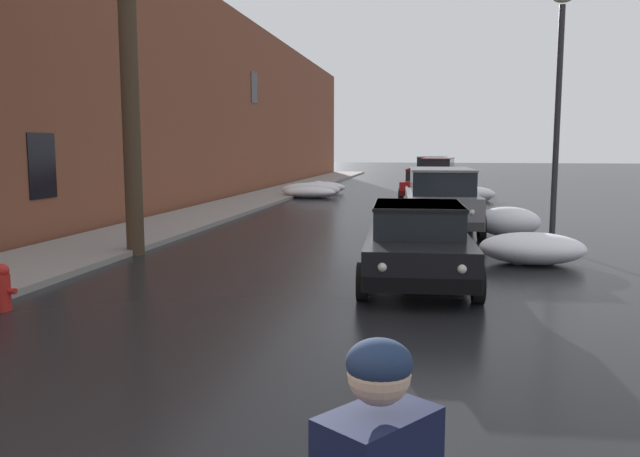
{
  "coord_description": "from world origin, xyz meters",
  "views": [
    {
      "loc": [
        2.25,
        -1.9,
        2.41
      ],
      "look_at": [
        0.13,
        9.8,
        0.89
      ],
      "focal_mm": 35.92,
      "sensor_mm": 36.0,
      "label": 1
    }
  ],
  "objects_px": {
    "sedan_darkblue_parked_kerbside_mid": "(435,192)",
    "sedan_red_parked_far_down_block": "(424,183)",
    "fire_hydrant": "(3,287)",
    "sedan_black_approaching_near_lane": "(418,242)",
    "suv_silver_at_far_intersection": "(432,169)",
    "suv_grey_parked_kerbside_close": "(441,198)",
    "suv_maroon_queued_behind_truck": "(438,173)",
    "bare_tree_second_along_sidewalk": "(129,80)",
    "street_lamp_post": "(558,108)"
  },
  "relations": [
    {
      "from": "fire_hydrant",
      "to": "sedan_red_parked_far_down_block",
      "type": "bearing_deg",
      "value": 75.11
    },
    {
      "from": "fire_hydrant",
      "to": "suv_grey_parked_kerbside_close",
      "type": "bearing_deg",
      "value": 57.28
    },
    {
      "from": "bare_tree_second_along_sidewalk",
      "to": "fire_hydrant",
      "type": "relative_size",
      "value": 10.44
    },
    {
      "from": "sedan_red_parked_far_down_block",
      "to": "fire_hydrant",
      "type": "height_order",
      "value": "sedan_red_parked_far_down_block"
    },
    {
      "from": "fire_hydrant",
      "to": "street_lamp_post",
      "type": "height_order",
      "value": "street_lamp_post"
    },
    {
      "from": "bare_tree_second_along_sidewalk",
      "to": "sedan_darkblue_parked_kerbside_mid",
      "type": "distance_m",
      "value": 13.28
    },
    {
      "from": "sedan_black_approaching_near_lane",
      "to": "sedan_red_parked_far_down_block",
      "type": "bearing_deg",
      "value": 90.69
    },
    {
      "from": "sedan_black_approaching_near_lane",
      "to": "street_lamp_post",
      "type": "distance_m",
      "value": 6.28
    },
    {
      "from": "sedan_black_approaching_near_lane",
      "to": "suv_maroon_queued_behind_truck",
      "type": "xyz_separation_m",
      "value": [
        0.39,
        24.72,
        0.24
      ]
    },
    {
      "from": "sedan_darkblue_parked_kerbside_mid",
      "to": "suv_maroon_queued_behind_truck",
      "type": "bearing_deg",
      "value": 89.35
    },
    {
      "from": "bare_tree_second_along_sidewalk",
      "to": "suv_grey_parked_kerbside_close",
      "type": "distance_m",
      "value": 8.88
    },
    {
      "from": "bare_tree_second_along_sidewalk",
      "to": "sedan_red_parked_far_down_block",
      "type": "relative_size",
      "value": 1.76
    },
    {
      "from": "suv_grey_parked_kerbside_close",
      "to": "sedan_red_parked_far_down_block",
      "type": "xyz_separation_m",
      "value": [
        -0.66,
        11.65,
        -0.24
      ]
    },
    {
      "from": "suv_grey_parked_kerbside_close",
      "to": "fire_hydrant",
      "type": "xyz_separation_m",
      "value": [
        -6.4,
        -9.96,
        -0.63
      ]
    },
    {
      "from": "suv_maroon_queued_behind_truck",
      "to": "street_lamp_post",
      "type": "distance_m",
      "value": 20.21
    },
    {
      "from": "sedan_darkblue_parked_kerbside_mid",
      "to": "bare_tree_second_along_sidewalk",
      "type": "bearing_deg",
      "value": -120.82
    },
    {
      "from": "fire_hydrant",
      "to": "street_lamp_post",
      "type": "bearing_deg",
      "value": 40.86
    },
    {
      "from": "sedan_black_approaching_near_lane",
      "to": "street_lamp_post",
      "type": "relative_size",
      "value": 0.72
    },
    {
      "from": "bare_tree_second_along_sidewalk",
      "to": "sedan_black_approaching_near_lane",
      "type": "relative_size",
      "value": 1.74
    },
    {
      "from": "sedan_red_parked_far_down_block",
      "to": "fire_hydrant",
      "type": "distance_m",
      "value": 22.36
    },
    {
      "from": "suv_grey_parked_kerbside_close",
      "to": "suv_maroon_queued_behind_truck",
      "type": "distance_m",
      "value": 17.76
    },
    {
      "from": "sedan_darkblue_parked_kerbside_mid",
      "to": "sedan_red_parked_far_down_block",
      "type": "relative_size",
      "value": 1.02
    },
    {
      "from": "street_lamp_post",
      "to": "suv_maroon_queued_behind_truck",
      "type": "bearing_deg",
      "value": 97.75
    },
    {
      "from": "sedan_red_parked_far_down_block",
      "to": "suv_silver_at_far_intersection",
      "type": "bearing_deg",
      "value": 88.77
    },
    {
      "from": "sedan_red_parked_far_down_block",
      "to": "suv_maroon_queued_behind_truck",
      "type": "bearing_deg",
      "value": 84.31
    },
    {
      "from": "bare_tree_second_along_sidewalk",
      "to": "suv_grey_parked_kerbside_close",
      "type": "xyz_separation_m",
      "value": [
        6.79,
        4.94,
        -2.88
      ]
    },
    {
      "from": "sedan_darkblue_parked_kerbside_mid",
      "to": "suv_silver_at_far_intersection",
      "type": "height_order",
      "value": "suv_silver_at_far_intersection"
    },
    {
      "from": "sedan_black_approaching_near_lane",
      "to": "sedan_darkblue_parked_kerbside_mid",
      "type": "xyz_separation_m",
      "value": [
        0.25,
        13.11,
        -0.0
      ]
    },
    {
      "from": "sedan_black_approaching_near_lane",
      "to": "suv_grey_parked_kerbside_close",
      "type": "distance_m",
      "value": 6.97
    },
    {
      "from": "suv_maroon_queued_behind_truck",
      "to": "street_lamp_post",
      "type": "bearing_deg",
      "value": -82.25
    },
    {
      "from": "sedan_black_approaching_near_lane",
      "to": "street_lamp_post",
      "type": "xyz_separation_m",
      "value": [
        3.09,
        4.83,
        2.57
      ]
    },
    {
      "from": "sedan_black_approaching_near_lane",
      "to": "fire_hydrant",
      "type": "bearing_deg",
      "value": -153.28
    },
    {
      "from": "suv_maroon_queued_behind_truck",
      "to": "street_lamp_post",
      "type": "relative_size",
      "value": 0.83
    },
    {
      "from": "sedan_black_approaching_near_lane",
      "to": "bare_tree_second_along_sidewalk",
      "type": "bearing_deg",
      "value": 162.4
    },
    {
      "from": "bare_tree_second_along_sidewalk",
      "to": "suv_maroon_queued_behind_truck",
      "type": "bearing_deg",
      "value": 73.45
    },
    {
      "from": "suv_silver_at_far_intersection",
      "to": "fire_hydrant",
      "type": "relative_size",
      "value": 6.33
    },
    {
      "from": "suv_grey_parked_kerbside_close",
      "to": "sedan_darkblue_parked_kerbside_mid",
      "type": "xyz_separation_m",
      "value": [
        -0.18,
        6.15,
        -0.24
      ]
    },
    {
      "from": "bare_tree_second_along_sidewalk",
      "to": "suv_grey_parked_kerbside_close",
      "type": "height_order",
      "value": "bare_tree_second_along_sidewalk"
    },
    {
      "from": "sedan_black_approaching_near_lane",
      "to": "suv_silver_at_far_intersection",
      "type": "height_order",
      "value": "suv_silver_at_far_intersection"
    },
    {
      "from": "sedan_darkblue_parked_kerbside_mid",
      "to": "suv_maroon_queued_behind_truck",
      "type": "xyz_separation_m",
      "value": [
        0.13,
        11.61,
        0.24
      ]
    },
    {
      "from": "suv_silver_at_far_intersection",
      "to": "street_lamp_post",
      "type": "xyz_separation_m",
      "value": [
        3.05,
        -26.3,
        2.33
      ]
    },
    {
      "from": "sedan_darkblue_parked_kerbside_mid",
      "to": "sedan_red_parked_far_down_block",
      "type": "bearing_deg",
      "value": 94.96
    },
    {
      "from": "bare_tree_second_along_sidewalk",
      "to": "sedan_red_parked_far_down_block",
      "type": "xyz_separation_m",
      "value": [
        6.14,
        16.59,
        -3.12
      ]
    },
    {
      "from": "suv_maroon_queued_behind_truck",
      "to": "street_lamp_post",
      "type": "xyz_separation_m",
      "value": [
        2.71,
        -19.89,
        2.33
      ]
    },
    {
      "from": "sedan_black_approaching_near_lane",
      "to": "sedan_darkblue_parked_kerbside_mid",
      "type": "bearing_deg",
      "value": 88.89
    },
    {
      "from": "bare_tree_second_along_sidewalk",
      "to": "sedan_black_approaching_near_lane",
      "type": "distance_m",
      "value": 7.37
    },
    {
      "from": "sedan_red_parked_far_down_block",
      "to": "suv_silver_at_far_intersection",
      "type": "xyz_separation_m",
      "value": [
        0.27,
        12.53,
        0.24
      ]
    },
    {
      "from": "sedan_darkblue_parked_kerbside_mid",
      "to": "suv_silver_at_far_intersection",
      "type": "bearing_deg",
      "value": 90.67
    },
    {
      "from": "suv_grey_parked_kerbside_close",
      "to": "fire_hydrant",
      "type": "relative_size",
      "value": 6.47
    },
    {
      "from": "sedan_darkblue_parked_kerbside_mid",
      "to": "sedan_red_parked_far_down_block",
      "type": "height_order",
      "value": "same"
    }
  ]
}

